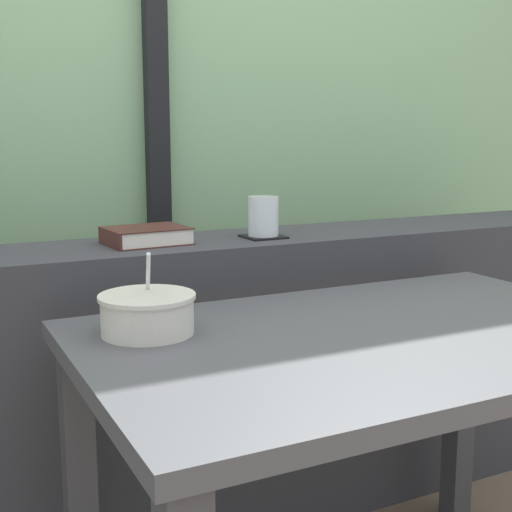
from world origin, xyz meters
TOP-DOWN VIEW (x-y plane):
  - outdoor_backdrop at (0.00, 1.19)m, footprint 4.80×0.08m
  - window_divider_post at (0.03, 1.12)m, footprint 0.07×0.05m
  - dark_console_ledge at (0.00, 0.55)m, footprint 2.80×0.31m
  - breakfast_table at (0.07, -0.04)m, footprint 1.12×0.71m
  - coaster_square at (0.11, 0.52)m, footprint 0.10×0.10m
  - juice_glass at (0.11, 0.52)m, footprint 0.08×0.08m
  - closed_book at (-0.19, 0.55)m, footprint 0.20×0.17m
  - soup_bowl at (-0.32, 0.14)m, footprint 0.18×0.18m

SIDE VIEW (x-z plane):
  - dark_console_ledge at x=0.00m, z-range 0.00..0.78m
  - breakfast_table at x=0.07m, z-range 0.24..0.92m
  - soup_bowl at x=-0.32m, z-range 0.64..0.80m
  - coaster_square at x=0.11m, z-range 0.78..0.79m
  - closed_book at x=-0.19m, z-range 0.78..0.82m
  - juice_glass at x=0.11m, z-range 0.78..0.89m
  - window_divider_post at x=0.03m, z-range 0.00..2.60m
  - outdoor_backdrop at x=0.00m, z-range 0.00..2.80m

